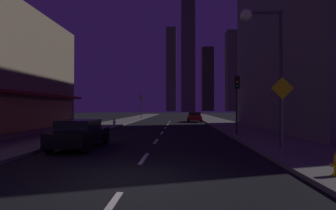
# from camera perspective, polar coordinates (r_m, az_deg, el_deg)

# --- Properties ---
(ground_plane) EXTENTS (78.00, 136.00, 0.10)m
(ground_plane) POSITION_cam_1_polar(r_m,az_deg,el_deg) (39.04, 0.50, -3.73)
(ground_plane) COLOR black
(sidewalk_right) EXTENTS (4.00, 76.00, 0.15)m
(sidewalk_right) POSITION_cam_1_polar(r_m,az_deg,el_deg) (39.40, 10.74, -3.51)
(sidewalk_right) COLOR #605E59
(sidewalk_right) RESTS_ON ground
(sidewalk_left) EXTENTS (4.00, 76.00, 0.15)m
(sidewalk_left) POSITION_cam_1_polar(r_m,az_deg,el_deg) (39.91, -9.62, -3.48)
(sidewalk_left) COLOR #605E59
(sidewalk_left) RESTS_ON ground
(lane_marking_center) EXTENTS (0.16, 33.40, 0.01)m
(lane_marking_center) POSITION_cam_1_polar(r_m,az_deg,el_deg) (20.71, -1.40, -6.33)
(lane_marking_center) COLOR silver
(lane_marking_center) RESTS_ON ground
(building_apartment_right) EXTENTS (11.00, 20.00, 19.71)m
(building_apartment_right) POSITION_cam_1_polar(r_m,az_deg,el_deg) (27.53, 32.16, 15.91)
(building_apartment_right) COLOR slate
(building_apartment_right) RESTS_ON ground
(skyscraper_distant_tall) EXTENTS (5.91, 6.17, 49.74)m
(skyscraper_distant_tall) POSITION_cam_1_polar(r_m,az_deg,el_deg) (151.10, 0.73, 8.05)
(skyscraper_distant_tall) COLOR #5C5745
(skyscraper_distant_tall) RESTS_ON ground
(skyscraper_distant_mid) EXTENTS (7.01, 6.59, 67.96)m
(skyscraper_distant_mid) POSITION_cam_1_polar(r_m,az_deg,el_deg) (132.67, 4.58, 13.30)
(skyscraper_distant_mid) COLOR #514D3C
(skyscraper_distant_mid) RESTS_ON ground
(skyscraper_distant_short) EXTENTS (7.21, 8.15, 40.97)m
(skyscraper_distant_short) POSITION_cam_1_polar(r_m,az_deg,el_deg) (165.53, 9.01, 5.77)
(skyscraper_distant_short) COLOR #2E2C23
(skyscraper_distant_short) RESTS_ON ground
(skyscraper_distant_slender) EXTENTS (6.09, 8.46, 48.10)m
(skyscraper_distant_slender) POSITION_cam_1_polar(r_m,az_deg,el_deg) (156.87, 14.18, 7.45)
(skyscraper_distant_slender) COLOR #534F3E
(skyscraper_distant_slender) RESTS_ON ground
(car_parked_near) EXTENTS (1.98, 4.24, 1.45)m
(car_parked_near) POSITION_cam_1_polar(r_m,az_deg,el_deg) (13.55, -19.37, -6.20)
(car_parked_near) COLOR black
(car_parked_near) RESTS_ON ground
(car_parked_far) EXTENTS (1.98, 4.24, 1.45)m
(car_parked_far) POSITION_cam_1_polar(r_m,az_deg,el_deg) (36.49, 6.01, -2.70)
(car_parked_far) COLOR #B21919
(car_parked_far) RESTS_ON ground
(fire_hydrant_far_left) EXTENTS (0.42, 0.30, 0.65)m
(fire_hydrant_far_left) POSITION_cam_1_polar(r_m,az_deg,el_deg) (28.88, -12.14, -3.81)
(fire_hydrant_far_left) COLOR #B2B2B2
(fire_hydrant_far_left) RESTS_ON sidewalk_left
(traffic_light_near_right) EXTENTS (0.32, 0.48, 4.20)m
(traffic_light_near_right) POSITION_cam_1_polar(r_m,az_deg,el_deg) (18.35, 15.41, 2.92)
(traffic_light_near_right) COLOR #2D2D2D
(traffic_light_near_right) RESTS_ON sidewalk_right
(traffic_light_far_left) EXTENTS (0.32, 0.48, 4.20)m
(traffic_light_far_left) POSITION_cam_1_polar(r_m,az_deg,el_deg) (45.54, -6.15, 0.80)
(traffic_light_far_left) COLOR #2D2D2D
(traffic_light_far_left) RESTS_ON sidewalk_left
(street_lamp_right) EXTENTS (1.96, 0.56, 6.58)m
(street_lamp_right) POSITION_cam_1_polar(r_m,az_deg,el_deg) (12.94, 20.79, 12.83)
(street_lamp_right) COLOR #38383D
(street_lamp_right) RESTS_ON sidewalk_right
(pedestrian_crossing_sign) EXTENTS (0.91, 0.08, 3.15)m
(pedestrian_crossing_sign) POSITION_cam_1_polar(r_m,az_deg,el_deg) (11.12, 24.57, -0.82)
(pedestrian_crossing_sign) COLOR slate
(pedestrian_crossing_sign) RESTS_ON sidewalk_right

